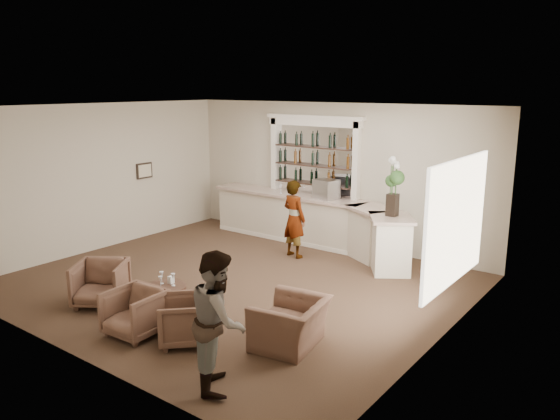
% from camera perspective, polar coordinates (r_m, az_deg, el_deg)
% --- Properties ---
extents(ground, '(8.00, 8.00, 0.00)m').
position_cam_1_polar(ground, '(10.52, -4.71, -7.61)').
color(ground, brown).
rests_on(ground, ground).
extents(room_shell, '(8.04, 7.02, 3.32)m').
position_cam_1_polar(room_shell, '(10.38, -1.67, 5.48)').
color(room_shell, beige).
rests_on(room_shell, ground).
extents(bar_counter, '(5.72, 1.80, 1.14)m').
position_cam_1_polar(bar_counter, '(12.73, 3.65, -1.25)').
color(bar_counter, white).
rests_on(bar_counter, ground).
extents(back_bar_alcove, '(2.64, 0.25, 3.00)m').
position_cam_1_polar(back_bar_alcove, '(12.98, 3.50, 5.58)').
color(back_bar_alcove, white).
rests_on(back_bar_alcove, ground).
extents(cocktail_table, '(0.67, 0.67, 0.50)m').
position_cam_1_polar(cocktail_table, '(9.22, -11.80, -9.22)').
color(cocktail_table, '#44281D').
rests_on(cocktail_table, ground).
extents(sommelier, '(0.69, 0.53, 1.70)m').
position_cam_1_polar(sommelier, '(11.84, 1.49, -0.92)').
color(sommelier, gray).
rests_on(sommelier, ground).
extents(guest, '(1.06, 1.08, 1.76)m').
position_cam_1_polar(guest, '(6.84, -6.44, -11.34)').
color(guest, gray).
rests_on(guest, ground).
extents(armchair_left, '(1.15, 1.15, 0.76)m').
position_cam_1_polar(armchair_left, '(9.88, -18.24, -7.28)').
color(armchair_left, brown).
rests_on(armchair_left, ground).
extents(armchair_center, '(0.81, 0.83, 0.72)m').
position_cam_1_polar(armchair_center, '(8.59, -14.92, -10.30)').
color(armchair_center, brown).
rests_on(armchair_center, ground).
extents(armchair_right, '(1.07, 1.07, 0.70)m').
position_cam_1_polar(armchair_right, '(8.21, -9.90, -11.23)').
color(armchair_right, brown).
rests_on(armchair_right, ground).
extents(armchair_far, '(1.09, 1.20, 0.68)m').
position_cam_1_polar(armchair_far, '(8.00, 1.09, -11.75)').
color(armchair_far, brown).
rests_on(armchair_far, ground).
extents(espresso_machine, '(0.59, 0.53, 0.44)m').
position_cam_1_polar(espresso_machine, '(12.52, 4.86, 2.19)').
color(espresso_machine, '#ADADB2').
rests_on(espresso_machine, bar_counter).
extents(flower_vase, '(0.31, 0.31, 1.19)m').
position_cam_1_polar(flower_vase, '(10.96, 11.77, 2.80)').
color(flower_vase, black).
rests_on(flower_vase, bar_counter).
extents(wine_glass_bar_left, '(0.07, 0.07, 0.21)m').
position_cam_1_polar(wine_glass_bar_left, '(12.46, 5.18, 1.58)').
color(wine_glass_bar_left, white).
rests_on(wine_glass_bar_left, bar_counter).
extents(wine_glass_bar_right, '(0.07, 0.07, 0.21)m').
position_cam_1_polar(wine_glass_bar_right, '(13.12, 0.08, 2.21)').
color(wine_glass_bar_right, white).
rests_on(wine_glass_bar_right, bar_counter).
extents(wine_glass_tbl_a, '(0.07, 0.07, 0.21)m').
position_cam_1_polar(wine_glass_tbl_a, '(9.20, -12.26, -6.93)').
color(wine_glass_tbl_a, white).
rests_on(wine_glass_tbl_a, cocktail_table).
extents(wine_glass_tbl_b, '(0.07, 0.07, 0.21)m').
position_cam_1_polar(wine_glass_tbl_b, '(9.07, -11.10, -7.16)').
color(wine_glass_tbl_b, white).
rests_on(wine_glass_tbl_b, cocktail_table).
extents(wine_glass_tbl_c, '(0.07, 0.07, 0.21)m').
position_cam_1_polar(wine_glass_tbl_c, '(8.98, -12.36, -7.42)').
color(wine_glass_tbl_c, white).
rests_on(wine_glass_tbl_c, cocktail_table).
extents(napkin_holder, '(0.08, 0.08, 0.12)m').
position_cam_1_polar(napkin_holder, '(9.21, -11.32, -7.16)').
color(napkin_holder, white).
rests_on(napkin_holder, cocktail_table).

